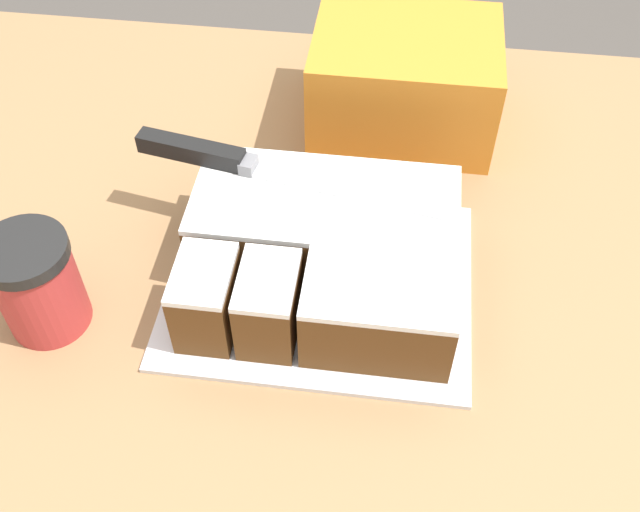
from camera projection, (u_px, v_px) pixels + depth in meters
countertop at (310, 482)px, 1.17m from camera, size 1.40×1.10×0.89m
cake_board at (320, 283)px, 0.86m from camera, size 0.34×0.28×0.01m
cake at (323, 255)px, 0.82m from camera, size 0.29×0.23×0.09m
knife at (224, 159)px, 0.85m from camera, size 0.36×0.09×0.02m
coffee_cup at (37, 284)px, 0.78m from camera, size 0.09×0.09×0.12m
storage_box at (404, 81)px, 1.00m from camera, size 0.24×0.19×0.14m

